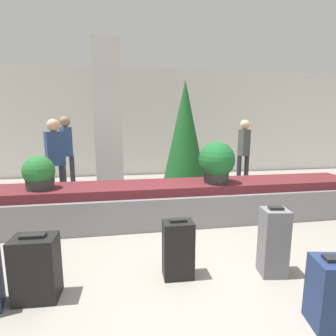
# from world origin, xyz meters

# --- Properties ---
(ground_plane) EXTENTS (18.00, 18.00, 0.00)m
(ground_plane) POSITION_xyz_m (0.00, 0.00, 0.00)
(ground_plane) COLOR gray
(back_wall) EXTENTS (18.00, 0.06, 3.20)m
(back_wall) POSITION_xyz_m (0.00, 5.72, 1.60)
(back_wall) COLOR silver
(back_wall) RESTS_ON ground_plane
(carousel) EXTENTS (6.78, 0.92, 0.64)m
(carousel) POSITION_xyz_m (0.00, 1.70, 0.31)
(carousel) COLOR gray
(carousel) RESTS_ON ground_plane
(pillar) EXTENTS (0.53, 0.53, 3.20)m
(pillar) POSITION_xyz_m (-0.99, 3.17, 1.60)
(pillar) COLOR silver
(pillar) RESTS_ON ground_plane
(suitcase_0) EXTENTS (0.32, 0.22, 0.64)m
(suitcase_0) POSITION_xyz_m (-0.17, 0.09, 0.31)
(suitcase_0) COLOR black
(suitcase_0) RESTS_ON ground_plane
(suitcase_1) EXTENTS (0.39, 0.28, 0.63)m
(suitcase_1) POSITION_xyz_m (-1.52, -0.04, 0.30)
(suitcase_1) COLOR black
(suitcase_1) RESTS_ON ground_plane
(suitcase_2) EXTENTS (0.33, 0.32, 0.60)m
(suitcase_2) POSITION_xyz_m (0.88, -0.78, 0.29)
(suitcase_2) COLOR navy
(suitcase_2) RESTS_ON ground_plane
(suitcase_4) EXTENTS (0.29, 0.27, 0.76)m
(suitcase_4) POSITION_xyz_m (0.84, -0.04, 0.37)
(suitcase_4) COLOR slate
(suitcase_4) RESTS_ON ground_plane
(potted_plant_0) EXTENTS (0.59, 0.59, 0.68)m
(potted_plant_0) POSITION_xyz_m (0.79, 1.61, 0.98)
(potted_plant_0) COLOR #2D2D2D
(potted_plant_0) RESTS_ON carousel
(potted_plant_1) EXTENTS (0.46, 0.46, 0.50)m
(potted_plant_1) POSITION_xyz_m (-1.94, 1.65, 0.87)
(potted_plant_1) COLOR #2D2D2D
(potted_plant_1) RESTS_ON carousel
(traveler_0) EXTENTS (0.37, 0.32, 1.68)m
(traveler_0) POSITION_xyz_m (-1.98, 2.80, 1.00)
(traveler_0) COLOR #282833
(traveler_0) RESTS_ON ground_plane
(traveler_1) EXTENTS (0.32, 0.37, 1.75)m
(traveler_1) POSITION_xyz_m (-2.02, 3.99, 1.06)
(traveler_1) COLOR #282833
(traveler_1) RESTS_ON ground_plane
(traveler_2) EXTENTS (0.31, 0.32, 1.68)m
(traveler_2) POSITION_xyz_m (2.24, 3.67, 1.00)
(traveler_2) COLOR #282833
(traveler_2) RESTS_ON ground_plane
(decorated_tree) EXTENTS (1.00, 1.00, 2.48)m
(decorated_tree) POSITION_xyz_m (0.59, 3.04, 1.33)
(decorated_tree) COLOR #4C331E
(decorated_tree) RESTS_ON ground_plane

